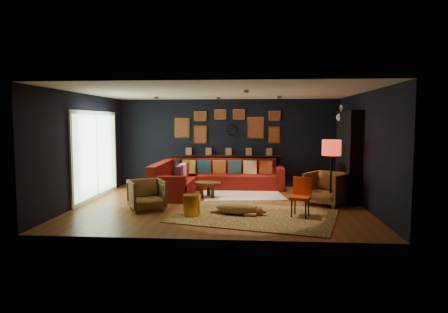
# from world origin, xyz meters

# --- Properties ---
(floor) EXTENTS (6.50, 6.50, 0.00)m
(floor) POSITION_xyz_m (0.00, 0.00, 0.00)
(floor) COLOR brown
(floor) RESTS_ON ground
(room_walls) EXTENTS (6.50, 6.50, 6.50)m
(room_walls) POSITION_xyz_m (0.00, 0.00, 1.59)
(room_walls) COLOR black
(room_walls) RESTS_ON ground
(sectional) EXTENTS (3.41, 2.69, 0.86)m
(sectional) POSITION_xyz_m (-0.61, 1.81, 0.32)
(sectional) COLOR maroon
(sectional) RESTS_ON ground
(ledge) EXTENTS (3.20, 0.12, 0.04)m
(ledge) POSITION_xyz_m (0.00, 2.68, 0.92)
(ledge) COLOR black
(ledge) RESTS_ON room_walls
(gallery_wall) EXTENTS (3.15, 0.04, 1.02)m
(gallery_wall) POSITION_xyz_m (-0.01, 2.72, 1.81)
(gallery_wall) COLOR gold
(gallery_wall) RESTS_ON room_walls
(sunburst_mirror) EXTENTS (0.47, 0.16, 0.47)m
(sunburst_mirror) POSITION_xyz_m (0.10, 2.72, 1.70)
(sunburst_mirror) COLOR silver
(sunburst_mirror) RESTS_ON room_walls
(fireplace) EXTENTS (0.31, 1.60, 2.20)m
(fireplace) POSITION_xyz_m (3.09, 0.90, 1.02)
(fireplace) COLOR black
(fireplace) RESTS_ON ground
(deer_head) EXTENTS (0.50, 0.28, 0.45)m
(deer_head) POSITION_xyz_m (3.14, 1.40, 2.05)
(deer_head) COLOR white
(deer_head) RESTS_ON fireplace
(sliding_door) EXTENTS (0.06, 2.80, 2.20)m
(sliding_door) POSITION_xyz_m (-3.22, 0.60, 1.10)
(sliding_door) COLOR white
(sliding_door) RESTS_ON ground
(ceiling_spots) EXTENTS (3.30, 2.50, 0.06)m
(ceiling_spots) POSITION_xyz_m (-0.00, 0.80, 2.56)
(ceiling_spots) COLOR black
(ceiling_spots) RESTS_ON room_walls
(shag_rug) EXTENTS (2.23, 1.76, 0.03)m
(shag_rug) POSITION_xyz_m (0.48, 1.20, 0.01)
(shag_rug) COLOR white
(shag_rug) RESTS_ON ground
(leopard_rug) EXTENTS (3.65, 3.01, 0.02)m
(leopard_rug) POSITION_xyz_m (0.80, -1.06, 0.01)
(leopard_rug) COLOR tan
(leopard_rug) RESTS_ON ground
(coffee_table) EXTENTS (0.88, 0.76, 0.37)m
(coffee_table) POSITION_xyz_m (-0.41, 0.85, 0.33)
(coffee_table) COLOR #5C3814
(coffee_table) RESTS_ON shag_rug
(pouf) EXTENTS (0.52, 0.52, 0.34)m
(pouf) POSITION_xyz_m (-1.30, 1.40, 0.20)
(pouf) COLOR #A8231C
(pouf) RESTS_ON shag_rug
(armchair_left) EXTENTS (0.96, 0.94, 0.74)m
(armchair_left) POSITION_xyz_m (-1.57, -0.67, 0.37)
(armchair_left) COLOR #C18240
(armchair_left) RESTS_ON ground
(armchair_right) EXTENTS (1.12, 1.10, 0.85)m
(armchair_right) POSITION_xyz_m (2.45, 0.21, 0.42)
(armchair_right) COLOR #C18240
(armchair_right) RESTS_ON ground
(gold_stool) EXTENTS (0.36, 0.36, 0.45)m
(gold_stool) POSITION_xyz_m (-0.50, -1.15, 0.22)
(gold_stool) COLOR gold
(gold_stool) RESTS_ON ground
(orange_chair) EXTENTS (0.48, 0.48, 0.80)m
(orange_chair) POSITION_xyz_m (1.73, -1.01, 0.47)
(orange_chair) COLOR black
(orange_chair) RESTS_ON ground
(floor_lamp) EXTENTS (0.42, 0.42, 1.53)m
(floor_lamp) POSITION_xyz_m (2.50, -0.05, 1.28)
(floor_lamp) COLOR black
(floor_lamp) RESTS_ON ground
(dog) EXTENTS (1.27, 0.79, 0.37)m
(dog) POSITION_xyz_m (0.41, -1.00, 0.20)
(dog) COLOR #B3844C
(dog) RESTS_ON leopard_rug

